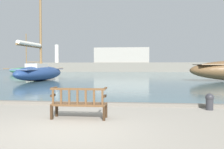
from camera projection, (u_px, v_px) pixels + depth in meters
The scene contains 8 objects.
ground_plane at pixel (65, 130), 6.00m from camera, with size 160.00×160.00×0.00m, color gray.
harbor_water at pixel (131, 73), 49.70m from camera, with size 100.00×80.00×0.08m, color #476670.
quay_edge_kerb at pixel (94, 104), 9.82m from camera, with size 40.00×0.30×0.12m, color slate.
park_bench at pixel (79, 103), 7.29m from camera, with size 1.60×0.53×0.92m.
sailboat_distant_harbor at pixel (40, 71), 24.75m from camera, with size 3.13×9.91×11.15m.
sailboat_far_starboard at pixel (28, 70), 45.29m from camera, with size 7.35×3.24×7.30m.
mooring_bollard at pixel (210, 101), 8.75m from camera, with size 0.29×0.29×0.59m.
far_breakwater at pixel (129, 64), 61.48m from camera, with size 49.19×2.40×6.92m.
Camera 1 is at (1.79, -5.79, 1.55)m, focal length 40.00 mm.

